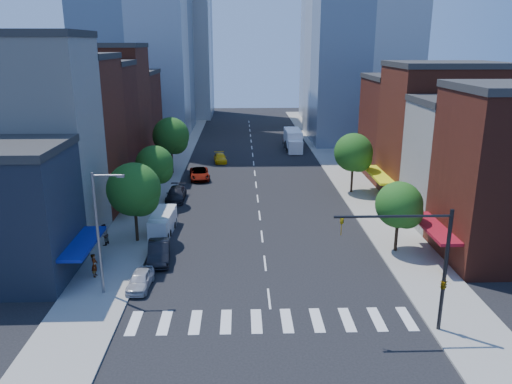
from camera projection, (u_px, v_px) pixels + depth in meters
ground at (269, 299)px, 35.66m from camera, size 220.00×220.00×0.00m
sidewalk_left at (169, 167)px, 73.58m from camera, size 5.00×120.00×0.15m
sidewalk_right at (338, 165)px, 74.32m from camera, size 5.00×120.00×0.15m
crosswalk at (272, 321)px, 32.79m from camera, size 19.00×3.00×0.01m
bldg_left_1 at (25, 144)px, 43.96m from camera, size 12.00×8.00×18.00m
bldg_left_2 at (59, 138)px, 52.39m from camera, size 12.00×9.00×16.00m
bldg_left_3 at (84, 129)px, 60.67m from camera, size 12.00×8.00×15.00m
bldg_left_4 at (102, 112)px, 68.53m from camera, size 12.00×9.00×17.00m
bldg_left_5 at (119, 117)px, 78.20m from camera, size 12.00×10.00×13.00m
bldg_right_1 at (474, 166)px, 48.93m from camera, size 12.00×8.00×12.00m
bldg_right_2 at (441, 135)px, 57.12m from camera, size 12.00×10.00×15.00m
bldg_right_3 at (411, 129)px, 66.99m from camera, size 12.00×10.00×13.00m
traffic_signal at (436, 271)px, 30.46m from camera, size 7.24×2.24×8.00m
streetlight at (100, 226)px, 34.76m from camera, size 2.25×0.25×9.00m
tree_left_near at (136, 191)px, 44.40m from camera, size 4.80×4.80×7.30m
tree_left_mid at (156, 166)px, 55.03m from camera, size 4.20×4.20×6.65m
tree_left_far at (172, 137)px, 68.24m from camera, size 5.00×5.00×7.75m
tree_right_near at (401, 207)px, 42.40m from camera, size 4.00×4.00×6.20m
tree_right_far at (355, 154)px, 59.44m from camera, size 4.60×4.60×7.20m
parked_car_front at (140, 280)px, 37.07m from camera, size 1.77×3.93×1.31m
parked_car_second at (159, 252)px, 41.67m from camera, size 2.29×5.07×1.62m
parked_car_third at (200, 174)px, 66.81m from camera, size 3.16×5.66×1.50m
parked_car_rear at (176, 194)px, 57.89m from camera, size 2.12×5.13×1.48m
cargo_van_near at (162, 225)px, 47.45m from camera, size 2.11×4.57×1.90m
cargo_van_far at (163, 221)px, 48.32m from camera, size 2.08×4.74×1.99m
taxi at (220, 158)px, 76.49m from camera, size 2.30×4.61×1.29m
traffic_car_oncoming at (290, 145)px, 85.42m from camera, size 1.77×4.91×1.61m
traffic_car_far at (289, 141)px, 89.09m from camera, size 2.08×4.74×1.59m
box_truck at (293, 141)px, 84.94m from camera, size 2.69×8.44×3.39m
pedestrian_near at (94, 265)px, 38.50m from camera, size 0.45×0.68×1.87m
pedestrian_far at (104, 235)px, 44.51m from camera, size 0.95×1.10×1.95m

